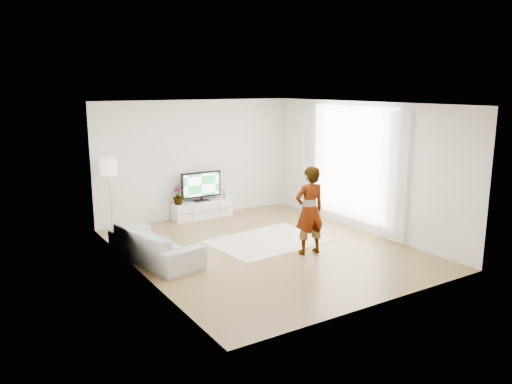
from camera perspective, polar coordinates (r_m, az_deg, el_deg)
floor at (r=9.83m, az=1.03°, el=-6.47°), size 6.00×6.00×0.00m
ceiling at (r=9.32m, az=1.10°, el=10.08°), size 6.00×6.00×0.00m
wall_left at (r=8.40m, az=-13.36°, el=-0.11°), size 0.02×6.00×2.80m
wall_right at (r=11.03m, az=12.01°, el=2.81°), size 0.02×6.00×2.80m
wall_back at (r=12.06m, az=-6.78°, el=3.76°), size 5.00×0.02×2.80m
wall_front at (r=7.21m, az=14.24°, el=-2.13°), size 5.00×0.02×2.80m
window at (r=11.22m, az=10.88°, el=3.27°), size 0.01×2.60×2.50m
curtain_near at (r=10.28m, az=15.46°, el=1.69°), size 0.04×0.70×2.60m
curtain_far at (r=12.15m, az=6.41°, el=3.60°), size 0.04×0.70×2.60m
media_console at (r=12.09m, az=-6.16°, el=-1.99°), size 1.45×0.41×0.41m
television at (r=11.98m, az=-6.28°, el=0.77°), size 1.02×0.20×0.71m
game_console at (r=12.30m, az=-3.54°, el=-0.19°), size 0.05×0.16×0.22m
potted_plant at (r=11.74m, az=-8.90°, el=-0.41°), size 0.24×0.24×0.42m
rug at (r=10.28m, az=1.38°, el=-5.59°), size 2.43×1.86×0.01m
player at (r=9.35m, az=6.14°, el=-2.11°), size 0.64×0.46×1.67m
sofa at (r=9.29m, az=-11.46°, el=-5.86°), size 1.18×2.18×0.60m
floor_lamp at (r=11.03m, az=-16.47°, el=2.42°), size 0.36×0.36×1.62m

